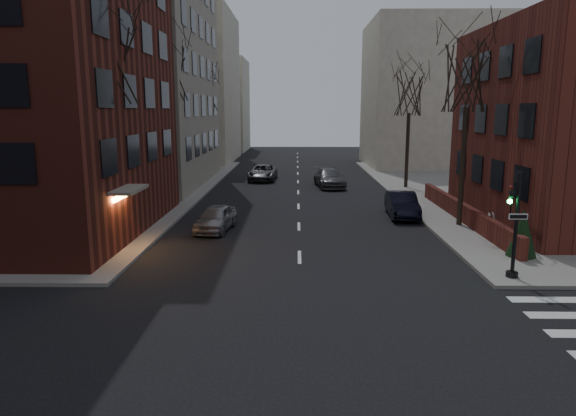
{
  "coord_description": "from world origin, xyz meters",
  "views": [
    {
      "loc": [
        -0.15,
        -9.66,
        6.35
      ],
      "look_at": [
        -0.52,
        13.01,
        2.0
      ],
      "focal_mm": 32.0,
      "sensor_mm": 36.0,
      "label": 1
    }
  ],
  "objects_px": {
    "traffic_signal": "(514,232)",
    "tree_right_b": "(410,94)",
    "tree_left_c": "(205,92)",
    "tree_right_a": "(468,77)",
    "streetlamp_near": "(166,145)",
    "sandwich_board": "(491,223)",
    "car_lane_gray": "(329,178)",
    "evergreen_shrub": "(523,233)",
    "tree_left_b": "(169,71)",
    "car_lane_far": "(263,173)",
    "streetlamp_far": "(216,131)",
    "parked_sedan": "(402,205)",
    "car_lane_silver": "(216,218)"
  },
  "relations": [
    {
      "from": "car_lane_far",
      "to": "evergreen_shrub",
      "type": "relative_size",
      "value": 2.47
    },
    {
      "from": "tree_right_a",
      "to": "parked_sedan",
      "type": "distance_m",
      "value": 8.18
    },
    {
      "from": "traffic_signal",
      "to": "parked_sedan",
      "type": "xyz_separation_m",
      "value": [
        -1.74,
        11.69,
        -1.16
      ]
    },
    {
      "from": "parked_sedan",
      "to": "car_lane_gray",
      "type": "height_order",
      "value": "car_lane_gray"
    },
    {
      "from": "tree_left_b",
      "to": "car_lane_far",
      "type": "xyz_separation_m",
      "value": [
        5.57,
        10.86,
        -8.2
      ]
    },
    {
      "from": "tree_left_c",
      "to": "streetlamp_near",
      "type": "relative_size",
      "value": 1.55
    },
    {
      "from": "tree_left_c",
      "to": "tree_right_a",
      "type": "bearing_deg",
      "value": -51.34
    },
    {
      "from": "streetlamp_near",
      "to": "car_lane_gray",
      "type": "distance_m",
      "value": 15.66
    },
    {
      "from": "car_lane_silver",
      "to": "sandwich_board",
      "type": "distance_m",
      "value": 14.26
    },
    {
      "from": "traffic_signal",
      "to": "sandwich_board",
      "type": "distance_m",
      "value": 7.43
    },
    {
      "from": "traffic_signal",
      "to": "parked_sedan",
      "type": "bearing_deg",
      "value": 98.45
    },
    {
      "from": "tree_right_b",
      "to": "sandwich_board",
      "type": "relative_size",
      "value": 9.0
    },
    {
      "from": "streetlamp_near",
      "to": "sandwich_board",
      "type": "height_order",
      "value": "streetlamp_near"
    },
    {
      "from": "car_lane_far",
      "to": "parked_sedan",
      "type": "bearing_deg",
      "value": -56.93
    },
    {
      "from": "tree_left_b",
      "to": "car_lane_gray",
      "type": "height_order",
      "value": "tree_left_b"
    },
    {
      "from": "traffic_signal",
      "to": "streetlamp_near",
      "type": "bearing_deg",
      "value": 141.13
    },
    {
      "from": "traffic_signal",
      "to": "tree_left_b",
      "type": "height_order",
      "value": "tree_left_b"
    },
    {
      "from": "traffic_signal",
      "to": "parked_sedan",
      "type": "height_order",
      "value": "traffic_signal"
    },
    {
      "from": "tree_left_c",
      "to": "tree_right_a",
      "type": "relative_size",
      "value": 1.0
    },
    {
      "from": "tree_left_b",
      "to": "parked_sedan",
      "type": "bearing_deg",
      "value": -19.52
    },
    {
      "from": "tree_right_b",
      "to": "sandwich_board",
      "type": "xyz_separation_m",
      "value": [
        1.0,
        -15.92,
        -6.93
      ]
    },
    {
      "from": "tree_right_a",
      "to": "parked_sedan",
      "type": "relative_size",
      "value": 2.14
    },
    {
      "from": "tree_left_b",
      "to": "tree_right_a",
      "type": "relative_size",
      "value": 1.11
    },
    {
      "from": "tree_left_b",
      "to": "tree_left_c",
      "type": "relative_size",
      "value": 1.11
    },
    {
      "from": "tree_left_b",
      "to": "tree_right_a",
      "type": "height_order",
      "value": "tree_left_b"
    },
    {
      "from": "traffic_signal",
      "to": "streetlamp_near",
      "type": "relative_size",
      "value": 0.64
    },
    {
      "from": "traffic_signal",
      "to": "tree_right_a",
      "type": "height_order",
      "value": "tree_right_a"
    },
    {
      "from": "tree_right_b",
      "to": "parked_sedan",
      "type": "xyz_separation_m",
      "value": [
        -2.6,
        -11.32,
        -6.84
      ]
    },
    {
      "from": "tree_left_b",
      "to": "car_lane_silver",
      "type": "distance_m",
      "value": 12.99
    },
    {
      "from": "evergreen_shrub",
      "to": "car_lane_gray",
      "type": "bearing_deg",
      "value": 108.34
    },
    {
      "from": "evergreen_shrub",
      "to": "tree_right_a",
      "type": "bearing_deg",
      "value": 96.93
    },
    {
      "from": "tree_right_a",
      "to": "streetlamp_near",
      "type": "xyz_separation_m",
      "value": [
        -17.0,
        4.0,
        -3.79
      ]
    },
    {
      "from": "car_lane_far",
      "to": "streetlamp_far",
      "type": "bearing_deg",
      "value": 136.9
    },
    {
      "from": "tree_left_c",
      "to": "traffic_signal",
      "type": "bearing_deg",
      "value": -61.64
    },
    {
      "from": "traffic_signal",
      "to": "streetlamp_near",
      "type": "distance_m",
      "value": 20.86
    },
    {
      "from": "streetlamp_near",
      "to": "sandwich_board",
      "type": "distance_m",
      "value": 19.28
    },
    {
      "from": "tree_right_b",
      "to": "evergreen_shrub",
      "type": "xyz_separation_m",
      "value": [
        0.75,
        -20.16,
        -6.4
      ]
    },
    {
      "from": "tree_right_a",
      "to": "traffic_signal",
      "type": "bearing_deg",
      "value": -95.47
    },
    {
      "from": "streetlamp_far",
      "to": "car_lane_gray",
      "type": "xyz_separation_m",
      "value": [
        10.81,
        -9.22,
        -3.48
      ]
    },
    {
      "from": "tree_left_b",
      "to": "car_lane_gray",
      "type": "relative_size",
      "value": 2.08
    },
    {
      "from": "traffic_signal",
      "to": "tree_left_b",
      "type": "bearing_deg",
      "value": 134.54
    },
    {
      "from": "traffic_signal",
      "to": "tree_right_b",
      "type": "bearing_deg",
      "value": 87.85
    },
    {
      "from": "tree_left_b",
      "to": "streetlamp_near",
      "type": "distance_m",
      "value": 6.18
    },
    {
      "from": "car_lane_gray",
      "to": "parked_sedan",
      "type": "bearing_deg",
      "value": -80.06
    },
    {
      "from": "car_lane_gray",
      "to": "evergreen_shrub",
      "type": "relative_size",
      "value": 2.51
    },
    {
      "from": "parked_sedan",
      "to": "car_lane_silver",
      "type": "relative_size",
      "value": 1.14
    },
    {
      "from": "car_lane_gray",
      "to": "evergreen_shrub",
      "type": "distance_m",
      "value": 22.06
    },
    {
      "from": "tree_right_a",
      "to": "streetlamp_far",
      "type": "bearing_deg",
      "value": 125.31
    },
    {
      "from": "streetlamp_near",
      "to": "tree_left_b",
      "type": "bearing_deg",
      "value": 98.53
    },
    {
      "from": "parked_sedan",
      "to": "tree_right_b",
      "type": "bearing_deg",
      "value": 79.61
    }
  ]
}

